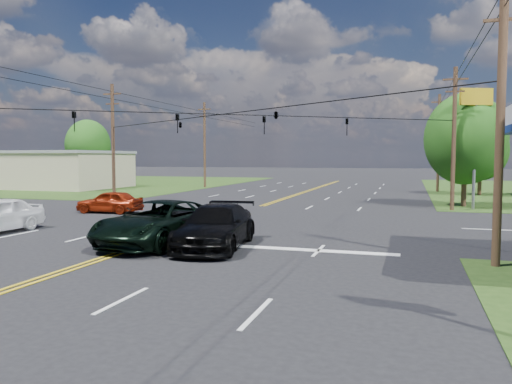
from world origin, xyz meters
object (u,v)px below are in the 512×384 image
(retail_nw, at_px, (50,171))
(pole_ne, at_px, (454,137))
(pickup_dkgreen, at_px, (159,223))
(pole_left_far, at_px, (205,144))
(suv_black, at_px, (216,227))
(pole_right_far, at_px, (439,142))
(pole_nw, at_px, (113,141))
(pole_se, at_px, (501,115))
(tree_right_a, at_px, (465,139))
(tree_right_b, at_px, (481,150))
(tree_far_l, at_px, (88,145))

(retail_nw, relative_size, pole_ne, 1.68)
(pole_ne, distance_m, pickup_dkgreen, 21.88)
(pole_left_far, distance_m, pickup_dkgreen, 39.15)
(suv_black, bearing_deg, pole_right_far, 68.30)
(retail_nw, bearing_deg, pickup_dkgreen, -45.00)
(pole_nw, xyz_separation_m, suv_black, (16.00, -17.50, -4.07))
(retail_nw, bearing_deg, pole_right_far, 7.94)
(pole_se, bearing_deg, suv_black, 177.14)
(pole_left_far, relative_size, suv_black, 1.72)
(pole_left_far, height_order, suv_black, pole_left_far)
(pole_right_far, distance_m, suv_black, 38.09)
(pole_nw, distance_m, tree_right_a, 27.17)
(pole_nw, bearing_deg, tree_right_b, 26.95)
(pickup_dkgreen, height_order, suv_black, pickup_dkgreen)
(pole_se, bearing_deg, retail_nw, 144.21)
(pole_ne, distance_m, suv_black, 20.56)
(suv_black, bearing_deg, tree_right_b, 61.06)
(pickup_dkgreen, bearing_deg, tree_right_b, 69.44)
(retail_nw, xyz_separation_m, tree_far_l, (-2.00, 10.00, 3.19))
(pickup_dkgreen, bearing_deg, tree_right_a, 62.28)
(tree_right_a, relative_size, tree_right_b, 1.15)
(pole_right_far, xyz_separation_m, pickup_dkgreen, (-12.50, -36.50, -4.27))
(pole_right_far, bearing_deg, tree_far_l, 174.92)
(pole_left_far, height_order, pickup_dkgreen, pole_left_far)
(tree_far_l, distance_m, pickup_dkgreen, 52.11)
(tree_right_a, xyz_separation_m, suv_black, (-11.00, -20.50, -4.03))
(retail_nw, height_order, pole_se, pole_se)
(retail_nw, height_order, tree_right_b, tree_right_b)
(retail_nw, height_order, pole_left_far, pole_left_far)
(pole_nw, xyz_separation_m, pole_right_far, (26.00, 19.00, 0.25))
(pole_nw, distance_m, suv_black, 24.06)
(retail_nw, xyz_separation_m, pole_nw, (17.00, -13.00, 2.92))
(pickup_dkgreen, bearing_deg, pole_nw, 133.30)
(tree_right_b, relative_size, pickup_dkgreen, 1.10)
(tree_right_b, distance_m, suv_black, 35.35)
(pole_right_far, distance_m, tree_right_a, 16.03)
(tree_right_b, bearing_deg, pole_ne, -103.13)
(pole_right_far, distance_m, tree_right_b, 5.40)
(retail_nw, bearing_deg, pole_ne, -16.82)
(tree_right_a, height_order, suv_black, tree_right_a)
(pole_nw, relative_size, tree_right_b, 1.34)
(pole_nw, bearing_deg, pole_left_far, 90.00)
(retail_nw, relative_size, suv_black, 2.76)
(pole_se, height_order, pole_ne, same)
(tree_right_b, bearing_deg, suv_black, -112.56)
(pole_right_far, distance_m, tree_far_l, 45.18)
(pole_se, height_order, tree_right_a, pole_se)
(pole_nw, relative_size, suv_black, 1.64)
(pole_nw, xyz_separation_m, tree_right_a, (27.00, 3.00, -0.05))
(pole_left_far, height_order, tree_right_b, pole_left_far)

